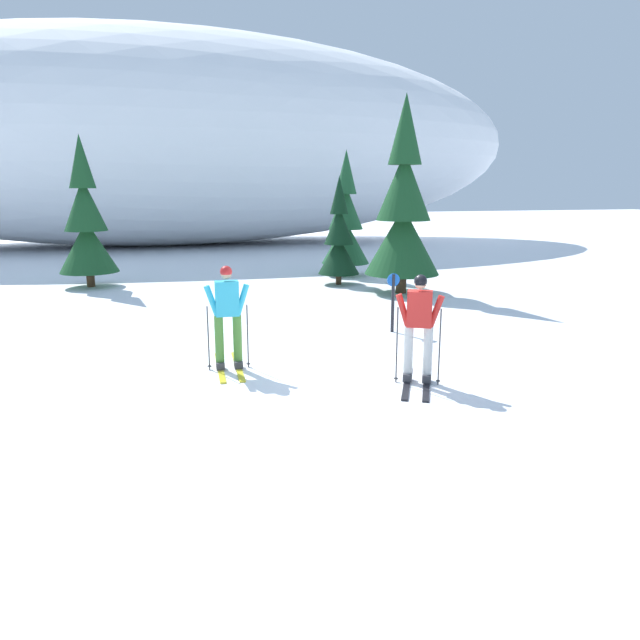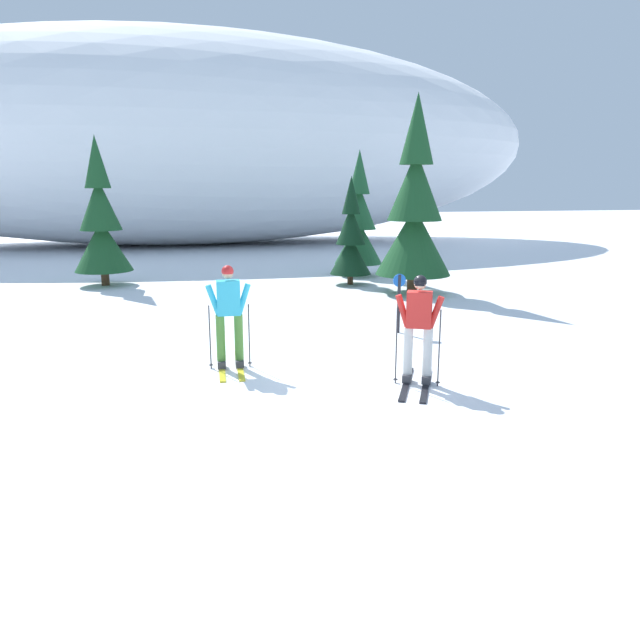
{
  "view_description": "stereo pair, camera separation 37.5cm",
  "coord_description": "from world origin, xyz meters",
  "px_view_note": "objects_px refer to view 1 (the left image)",
  "views": [
    {
      "loc": [
        -2.91,
        -9.01,
        3.09
      ],
      "look_at": [
        -0.45,
        0.19,
        0.95
      ],
      "focal_mm": 33.53,
      "sensor_mm": 36.0,
      "label": 1
    },
    {
      "loc": [
        -2.54,
        -9.1,
        3.09
      ],
      "look_at": [
        -0.45,
        0.19,
        0.95
      ],
      "focal_mm": 33.53,
      "sensor_mm": 36.0,
      "label": 2
    }
  ],
  "objects_px": {
    "pine_tree_far_left": "(86,225)",
    "pine_tree_center_right": "(346,224)",
    "trail_marker_post": "(393,299)",
    "pine_tree_far_right": "(403,212)",
    "pine_tree_center_left": "(339,240)",
    "skier_red_jacket": "(419,327)",
    "skier_cyan_jacket": "(228,316)"
  },
  "relations": [
    {
      "from": "pine_tree_center_right",
      "to": "pine_tree_far_right",
      "type": "distance_m",
      "value": 3.87
    },
    {
      "from": "pine_tree_far_left",
      "to": "pine_tree_center_right",
      "type": "relative_size",
      "value": 1.07
    },
    {
      "from": "skier_cyan_jacket",
      "to": "pine_tree_far_right",
      "type": "height_order",
      "value": "pine_tree_far_right"
    },
    {
      "from": "pine_tree_far_left",
      "to": "pine_tree_center_left",
      "type": "bearing_deg",
      "value": -11.39
    },
    {
      "from": "pine_tree_far_left",
      "to": "pine_tree_center_left",
      "type": "xyz_separation_m",
      "value": [
        7.66,
        -1.54,
        -0.51
      ]
    },
    {
      "from": "skier_red_jacket",
      "to": "pine_tree_center_left",
      "type": "relative_size",
      "value": 0.51
    },
    {
      "from": "skier_red_jacket",
      "to": "pine_tree_far_right",
      "type": "xyz_separation_m",
      "value": [
        2.95,
        7.78,
        1.45
      ]
    },
    {
      "from": "skier_red_jacket",
      "to": "pine_tree_center_left",
      "type": "xyz_separation_m",
      "value": [
        1.62,
        9.77,
        0.52
      ]
    },
    {
      "from": "skier_cyan_jacket",
      "to": "pine_tree_far_right",
      "type": "xyz_separation_m",
      "value": [
        5.79,
        6.29,
        1.42
      ]
    },
    {
      "from": "pine_tree_center_right",
      "to": "trail_marker_post",
      "type": "relative_size",
      "value": 3.38
    },
    {
      "from": "skier_red_jacket",
      "to": "trail_marker_post",
      "type": "relative_size",
      "value": 1.37
    },
    {
      "from": "skier_red_jacket",
      "to": "pine_tree_far_left",
      "type": "bearing_deg",
      "value": 118.12
    },
    {
      "from": "pine_tree_center_left",
      "to": "pine_tree_center_right",
      "type": "xyz_separation_m",
      "value": [
        0.79,
        1.8,
        0.38
      ]
    },
    {
      "from": "pine_tree_far_right",
      "to": "trail_marker_post",
      "type": "bearing_deg",
      "value": -114.72
    },
    {
      "from": "skier_red_jacket",
      "to": "pine_tree_center_left",
      "type": "bearing_deg",
      "value": 80.61
    },
    {
      "from": "pine_tree_center_left",
      "to": "skier_red_jacket",
      "type": "bearing_deg",
      "value": -99.39
    },
    {
      "from": "pine_tree_far_left",
      "to": "trail_marker_post",
      "type": "bearing_deg",
      "value": -49.14
    },
    {
      "from": "skier_red_jacket",
      "to": "skier_cyan_jacket",
      "type": "bearing_deg",
      "value": 152.36
    },
    {
      "from": "trail_marker_post",
      "to": "pine_tree_center_left",
      "type": "bearing_deg",
      "value": 83.56
    },
    {
      "from": "pine_tree_center_left",
      "to": "pine_tree_center_right",
      "type": "bearing_deg",
      "value": 66.35
    },
    {
      "from": "skier_cyan_jacket",
      "to": "pine_tree_far_right",
      "type": "relative_size",
      "value": 0.32
    },
    {
      "from": "skier_cyan_jacket",
      "to": "pine_tree_center_left",
      "type": "height_order",
      "value": "pine_tree_center_left"
    },
    {
      "from": "skier_red_jacket",
      "to": "pine_tree_center_right",
      "type": "xyz_separation_m",
      "value": [
        2.4,
        11.57,
        0.89
      ]
    },
    {
      "from": "pine_tree_far_left",
      "to": "pine_tree_center_right",
      "type": "distance_m",
      "value": 8.46
    },
    {
      "from": "skier_red_jacket",
      "to": "skier_cyan_jacket",
      "type": "distance_m",
      "value": 3.21
    },
    {
      "from": "skier_cyan_jacket",
      "to": "pine_tree_far_left",
      "type": "xyz_separation_m",
      "value": [
        -3.2,
        9.83,
        1.0
      ]
    },
    {
      "from": "skier_cyan_jacket",
      "to": "pine_tree_center_left",
      "type": "distance_m",
      "value": 9.42
    },
    {
      "from": "skier_red_jacket",
      "to": "skier_cyan_jacket",
      "type": "height_order",
      "value": "skier_cyan_jacket"
    },
    {
      "from": "pine_tree_center_right",
      "to": "pine_tree_far_right",
      "type": "xyz_separation_m",
      "value": [
        0.54,
        -3.79,
        0.55
      ]
    },
    {
      "from": "skier_cyan_jacket",
      "to": "pine_tree_center_right",
      "type": "distance_m",
      "value": 11.4
    },
    {
      "from": "skier_red_jacket",
      "to": "pine_tree_center_right",
      "type": "height_order",
      "value": "pine_tree_center_right"
    },
    {
      "from": "trail_marker_post",
      "to": "pine_tree_center_right",
      "type": "bearing_deg",
      "value": 79.59
    }
  ]
}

